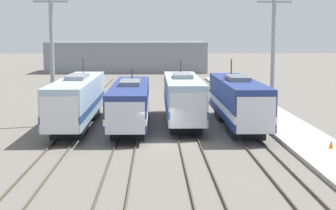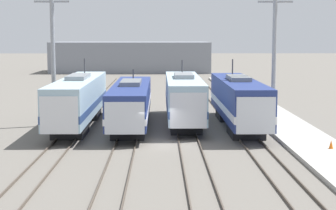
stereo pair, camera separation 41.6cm
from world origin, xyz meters
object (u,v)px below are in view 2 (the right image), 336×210
at_px(traffic_cone, 331,144).
at_px(locomotive_far_left, 78,100).
at_px(locomotive_far_right, 239,101).
at_px(locomotive_center_left, 131,104).
at_px(catenary_tower_left, 53,53).
at_px(catenary_tower_right, 274,53).
at_px(locomotive_center_right, 184,99).

bearing_deg(traffic_cone, locomotive_far_left, 149.09).
bearing_deg(locomotive_far_right, traffic_cone, -64.91).
bearing_deg(locomotive_center_left, catenary_tower_left, 170.28).
bearing_deg(catenary_tower_right, traffic_cone, -82.19).
height_order(catenary_tower_left, catenary_tower_right, same).
xyz_separation_m(locomotive_far_left, locomotive_far_right, (13.53, -0.84, -0.03)).
height_order(locomotive_center_right, catenary_tower_right, catenary_tower_right).
xyz_separation_m(catenary_tower_left, traffic_cone, (20.35, -11.47, -5.62)).
xyz_separation_m(locomotive_far_right, traffic_cone, (4.72, -10.09, -1.66)).
relative_size(locomotive_far_left, traffic_cone, 32.37).
xyz_separation_m(locomotive_center_right, catenary_tower_right, (7.66, -0.52, 3.92)).
distance_m(locomotive_center_left, locomotive_far_right, 9.03).
bearing_deg(locomotive_center_left, locomotive_far_left, 172.60).
relative_size(locomotive_center_left, traffic_cone, 31.17).
height_order(locomotive_center_left, catenary_tower_right, catenary_tower_right).
bearing_deg(locomotive_far_left, catenary_tower_right, 1.88).
bearing_deg(catenary_tower_right, locomotive_center_left, -174.69).
height_order(locomotive_far_left, catenary_tower_left, catenary_tower_left).
relative_size(locomotive_center_left, catenary_tower_left, 1.53).
distance_m(locomotive_far_left, locomotive_far_right, 13.56).
distance_m(locomotive_center_left, traffic_cone, 17.26).
xyz_separation_m(locomotive_far_left, locomotive_center_right, (9.02, 1.06, 0.01)).
distance_m(locomotive_center_right, traffic_cone, 15.23).
bearing_deg(catenary_tower_left, locomotive_center_right, 2.66).
distance_m(locomotive_center_left, locomotive_center_right, 4.81).
bearing_deg(catenary_tower_right, catenary_tower_left, 180.00).
bearing_deg(catenary_tower_right, locomotive_far_right, -156.20).
relative_size(locomotive_center_right, traffic_cone, 28.28).
relative_size(locomotive_far_right, catenary_tower_left, 1.49).
height_order(locomotive_center_left, traffic_cone, locomotive_center_left).
xyz_separation_m(locomotive_center_left, traffic_cone, (13.74, -10.34, -1.47)).
relative_size(locomotive_far_left, catenary_tower_right, 1.59).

